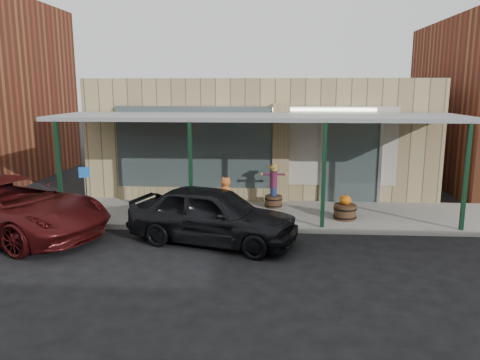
# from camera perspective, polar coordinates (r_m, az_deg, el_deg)

# --- Properties ---
(ground) EXTENTS (120.00, 120.00, 0.00)m
(ground) POSITION_cam_1_polar(r_m,az_deg,el_deg) (10.99, 1.58, -9.55)
(ground) COLOR black
(ground) RESTS_ON ground
(sidewalk) EXTENTS (40.00, 3.20, 0.15)m
(sidewalk) POSITION_cam_1_polar(r_m,az_deg,el_deg) (14.39, 2.18, -4.21)
(sidewalk) COLOR gray
(sidewalk) RESTS_ON ground
(storefront) EXTENTS (12.00, 6.25, 4.20)m
(storefront) POSITION_cam_1_polar(r_m,az_deg,el_deg) (18.53, 2.67, 5.59)
(storefront) COLOR tan
(storefront) RESTS_ON ground
(awning) EXTENTS (12.00, 3.00, 3.04)m
(awning) POSITION_cam_1_polar(r_m,az_deg,el_deg) (13.87, 2.27, 7.53)
(awning) COLOR gray
(awning) RESTS_ON ground
(block_buildings_near) EXTENTS (61.00, 8.00, 8.00)m
(block_buildings_near) POSITION_cam_1_polar(r_m,az_deg,el_deg) (19.54, 8.79, 10.67)
(block_buildings_near) COLOR brown
(block_buildings_near) RESTS_ON ground
(barrel_scarecrow) EXTENTS (0.86, 0.67, 1.42)m
(barrel_scarecrow) POSITION_cam_1_polar(r_m,az_deg,el_deg) (14.89, 4.11, -1.50)
(barrel_scarecrow) COLOR #49351D
(barrel_scarecrow) RESTS_ON sidewalk
(barrel_pumpkin) EXTENTS (0.74, 0.74, 0.76)m
(barrel_pumpkin) POSITION_cam_1_polar(r_m,az_deg,el_deg) (13.87, 12.68, -3.59)
(barrel_pumpkin) COLOR #49351D
(barrel_pumpkin) RESTS_ON sidewalk
(handicap_sign) EXTENTS (0.29, 0.14, 1.50)m
(handicap_sign) POSITION_cam_1_polar(r_m,az_deg,el_deg) (14.30, -18.37, -0.59)
(handicap_sign) COLOR gray
(handicap_sign) RESTS_ON sidewalk
(parked_sedan) EXTENTS (4.64, 2.92, 1.56)m
(parked_sedan) POSITION_cam_1_polar(r_m,az_deg,el_deg) (11.87, -3.34, -4.24)
(parked_sedan) COLOR black
(parked_sedan) RESTS_ON ground
(car_maroon) EXTENTS (6.13, 4.38, 1.55)m
(car_maroon) POSITION_cam_1_polar(r_m,az_deg,el_deg) (13.82, -26.28, -3.02)
(car_maroon) COLOR #430D0E
(car_maroon) RESTS_ON ground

